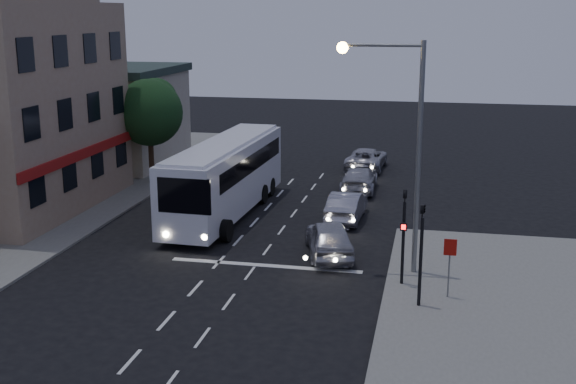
% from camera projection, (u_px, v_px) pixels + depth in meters
% --- Properties ---
extents(ground, '(120.00, 120.00, 0.00)m').
position_uv_depth(ground, '(204.00, 279.00, 28.12)').
color(ground, black).
extents(sidewalk_near, '(12.00, 24.00, 0.12)m').
position_uv_depth(sidewalk_near, '(574.00, 355.00, 21.75)').
color(sidewalk_near, slate).
rests_on(sidewalk_near, ground).
extents(sidewalk_far, '(12.00, 50.00, 0.12)m').
position_uv_depth(sidewalk_far, '(17.00, 207.00, 38.27)').
color(sidewalk_far, slate).
rests_on(sidewalk_far, ground).
extents(road_markings, '(8.00, 30.55, 0.01)m').
position_uv_depth(road_markings, '(256.00, 254.00, 31.01)').
color(road_markings, silver).
rests_on(road_markings, ground).
extents(tour_bus, '(3.06, 12.50, 3.81)m').
position_uv_depth(tour_bus, '(226.00, 176.00, 36.59)').
color(tour_bus, silver).
rests_on(tour_bus, ground).
extents(car_suv, '(2.91, 4.85, 1.54)m').
position_uv_depth(car_suv, '(329.00, 238.00, 30.68)').
color(car_suv, '#AAAAB5').
rests_on(car_suv, ground).
extents(car_sedan_a, '(1.68, 4.43, 1.44)m').
position_uv_depth(car_sedan_a, '(347.00, 206.00, 35.98)').
color(car_sedan_a, gray).
rests_on(car_sedan_a, ground).
extents(car_sedan_b, '(2.03, 4.82, 1.39)m').
position_uv_depth(car_sedan_b, '(359.00, 179.00, 41.85)').
color(car_sedan_b, '#A1A1AC').
rests_on(car_sedan_b, ground).
extents(car_sedan_c, '(2.57, 5.14, 1.40)m').
position_uv_depth(car_sedan_c, '(366.00, 159.00, 47.77)').
color(car_sedan_c, '#ADABB6').
rests_on(car_sedan_c, ground).
extents(traffic_signal_main, '(0.25, 0.35, 4.10)m').
position_uv_depth(traffic_signal_main, '(404.00, 225.00, 26.78)').
color(traffic_signal_main, black).
rests_on(traffic_signal_main, sidewalk_near).
extents(traffic_signal_side, '(0.18, 0.15, 4.10)m').
position_uv_depth(traffic_signal_side, '(421.00, 243.00, 24.76)').
color(traffic_signal_side, black).
rests_on(traffic_signal_side, sidewalk_near).
extents(regulatory_sign, '(0.45, 0.12, 2.20)m').
position_uv_depth(regulatory_sign, '(450.00, 258.00, 25.68)').
color(regulatory_sign, slate).
rests_on(regulatory_sign, sidewalk_near).
extents(streetlight, '(3.32, 0.44, 9.00)m').
position_uv_depth(streetlight, '(402.00, 131.00, 27.38)').
color(streetlight, slate).
rests_on(streetlight, sidewalk_near).
extents(low_building_north, '(9.40, 9.40, 6.50)m').
position_uv_depth(low_building_north, '(105.00, 114.00, 48.96)').
color(low_building_north, '#B6B09E').
rests_on(low_building_north, sidewalk_far).
extents(street_tree, '(4.00, 4.00, 6.20)m').
position_uv_depth(street_tree, '(149.00, 109.00, 42.92)').
color(street_tree, black).
rests_on(street_tree, sidewalk_far).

